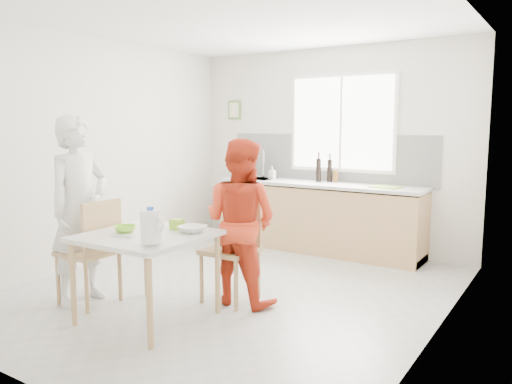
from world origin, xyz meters
The scene contains 21 objects.
ground centered at (0.00, 0.00, 0.00)m, with size 4.50×4.50×0.00m, color #B7B7B2.
room_shell centered at (0.00, 0.00, 1.64)m, with size 4.50×4.50×4.50m.
window centered at (0.20, 2.23, 1.70)m, with size 1.50×0.06×1.30m.
backsplash centered at (0.00, 2.24, 1.23)m, with size 3.00×0.02×0.65m, color white.
picture_frame centered at (-1.55, 2.23, 1.90)m, with size 0.22×0.03×0.28m.
kitchen_counter centered at (0.00, 1.95, 0.42)m, with size 2.84×0.64×1.37m.
dining_table centered at (-0.17, -1.01, 0.68)m, with size 1.00×1.00×0.75m.
chair_left centered at (-0.85, -1.03, 0.55)m, with size 0.47×0.47×1.00m.
chair_far centered at (0.16, -0.18, 0.55)m, with size 0.47×0.47×0.99m.
person_white centered at (-1.01, -1.03, 0.88)m, with size 0.64×0.42×1.77m, color silver.
person_red centered at (0.26, -0.23, 0.78)m, with size 0.75×0.59×1.55m, color red.
bowl_green centered at (-0.37, -1.07, 0.78)m, with size 0.18×0.18×0.06m, color #88D932.
bowl_white centered at (0.12, -0.76, 0.78)m, with size 0.23×0.23×0.06m, color white.
milk_jug centered at (0.16, -1.28, 0.90)m, with size 0.22×0.16×0.28m.
green_box centered at (-0.08, -0.73, 0.80)m, with size 0.10×0.10×0.09m, color #8CCB2E.
spoon centered at (-0.24, -1.23, 0.76)m, with size 0.01×0.01×0.16m, color #A5A5AA.
cutting_board centered at (0.92, 1.91, 0.93)m, with size 0.35×0.25×0.01m, color #85BC2B.
wine_bottle_a centered at (-0.02, 2.02, 1.08)m, with size 0.07×0.07×0.32m, color black.
wine_bottle_b centered at (0.10, 2.10, 1.07)m, with size 0.07×0.07×0.30m, color black.
jar_amber centered at (0.19, 2.09, 1.00)m, with size 0.06×0.06×0.16m, color brown.
soap_bottle centered at (-0.73, 1.99, 1.01)m, with size 0.08×0.08×0.18m, color #999999.
Camera 1 is at (2.88, -4.00, 1.67)m, focal length 35.00 mm.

